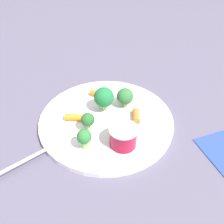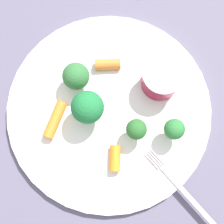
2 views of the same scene
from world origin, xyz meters
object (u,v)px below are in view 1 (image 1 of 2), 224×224
Objects in this scene: carrot_stick_1 at (136,116)px; fork at (39,153)px; broccoli_floret_2 at (125,96)px; carrot_stick_0 at (73,117)px; carrot_stick_2 at (101,95)px; broccoli_floret_0 at (104,97)px; broccoli_floret_3 at (84,138)px; sauce_cup at (123,136)px; broccoli_floret_1 at (88,120)px; plate at (106,120)px.

fork is at bearing -2.87° from carrot_stick_1.
broccoli_floret_2 is 0.13m from carrot_stick_0.
carrot_stick_0 is at bearing 24.25° from carrot_stick_2.
carrot_stick_1 is (-0.05, 0.06, -0.03)m from broccoli_floret_0.
broccoli_floret_2 reaches higher than carrot_stick_0.
broccoli_floret_3 reaches higher than carrot_stick_2.
sauce_cup is at bearing 157.51° from broccoli_floret_3.
fork is at bearing 10.28° from broccoli_floret_2.
broccoli_floret_3 is at bearing 43.07° from broccoli_floret_0.
broccoli_floret_3 is (0.09, 0.08, -0.01)m from broccoli_floret_0.
broccoli_floret_1 is 0.05m from broccoli_floret_3.
carrot_stick_1 is at bearing 126.73° from broccoli_floret_0.
sauce_cup reaches higher than carrot_stick_2.
carrot_stick_0 is 0.22× the size of fork.
carrot_stick_0 is 0.95× the size of carrot_stick_1.
carrot_stick_1 is at bearing -142.81° from sauce_cup.
carrot_stick_1 is at bearing 105.12° from carrot_stick_2.
carrot_stick_0 reaches higher than plate.
broccoli_floret_2 is (-0.05, 0.01, -0.01)m from broccoli_floret_0.
carrot_stick_0 is 0.14m from carrot_stick_1.
broccoli_floret_2 is 1.32× the size of carrot_stick_0.
broccoli_floret_3 is 0.14m from carrot_stick_1.
broccoli_floret_1 is 0.90× the size of broccoli_floret_2.
broccoli_floret_3 reaches higher than fork.
fork is (0.15, -0.06, -0.02)m from sauce_cup.
carrot_stick_0 is (0.02, -0.04, -0.02)m from broccoli_floret_1.
sauce_cup is 0.94× the size of broccoli_floret_0.
broccoli_floret_1 is at bearing -123.39° from broccoli_floret_3.
carrot_stick_1 is 0.23× the size of fork.
carrot_stick_2 reaches higher than fork.
broccoli_floret_3 reaches higher than plate.
fork is at bearing -21.35° from sauce_cup.
broccoli_floret_0 is 1.59× the size of carrot_stick_1.
carrot_stick_0 reaches higher than fork.
sauce_cup is 0.16m from fork.
broccoli_floret_2 reaches higher than carrot_stick_1.
carrot_stick_0 is (0.06, -0.11, -0.01)m from sauce_cup.
carrot_stick_2 is at bearing -131.74° from broccoli_floret_1.
plate is 0.10m from broccoli_floret_3.
sauce_cup reaches higher than carrot_stick_0.
broccoli_floret_2 is at bearing -152.61° from broccoli_floret_3.
plate is at bearing -95.71° from sauce_cup.
broccoli_floret_3 is (0.08, 0.05, 0.03)m from plate.
carrot_stick_2 is at bearing -102.61° from sauce_cup.
carrot_stick_0 is at bearing -26.30° from plate.
carrot_stick_0 is at bearing -63.72° from sauce_cup.
broccoli_floret_1 is (0.06, 0.04, -0.01)m from broccoli_floret_0.
broccoli_floret_1 is at bearing 14.72° from broccoli_floret_2.
broccoli_floret_3 is (0.14, 0.07, 0.00)m from broccoli_floret_2.
broccoli_floret_2 is at bearing 167.31° from broccoli_floret_0.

